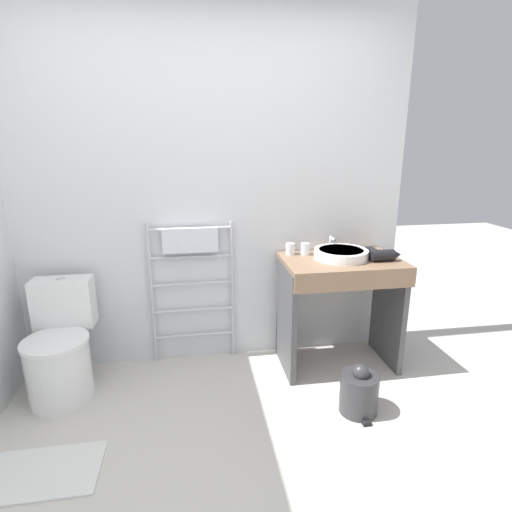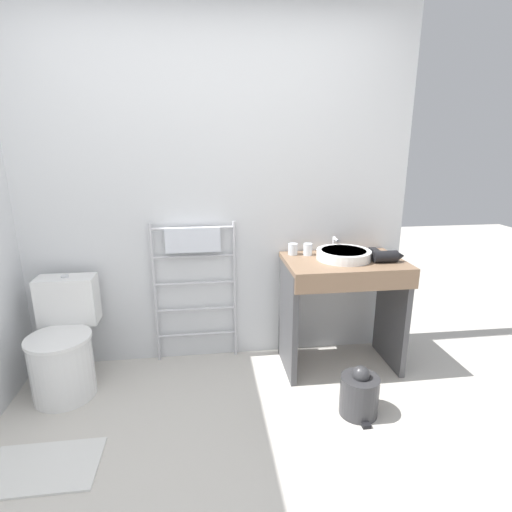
{
  "view_description": "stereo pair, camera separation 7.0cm",
  "coord_description": "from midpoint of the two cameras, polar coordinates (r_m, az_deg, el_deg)",
  "views": [
    {
      "loc": [
        -0.13,
        -1.37,
        1.61
      ],
      "look_at": [
        0.24,
        0.84,
        0.98
      ],
      "focal_mm": 28.0,
      "sensor_mm": 36.0,
      "label": 1
    },
    {
      "loc": [
        -0.06,
        -1.38,
        1.61
      ],
      "look_at": [
        0.24,
        0.84,
        0.98
      ],
      "focal_mm": 28.0,
      "sensor_mm": 36.0,
      "label": 2
    }
  ],
  "objects": [
    {
      "name": "bath_mat",
      "position": [
        2.55,
        -28.9,
        -25.48
      ],
      "size": [
        0.56,
        0.36,
        0.01
      ],
      "primitive_type": "cube",
      "color": "silver",
      "rests_on": "ground_plane"
    },
    {
      "name": "sink_basin",
      "position": [
        2.87,
        11.35,
        0.33
      ],
      "size": [
        0.38,
        0.38,
        0.07
      ],
      "color": "white",
      "rests_on": "vanity_counter"
    },
    {
      "name": "towel_radiator",
      "position": [
        2.93,
        -9.89,
        -1.22
      ],
      "size": [
        0.62,
        0.06,
        1.07
      ],
      "color": "silver",
      "rests_on": "ground_plane"
    },
    {
      "name": "cup_near_wall",
      "position": [
        2.93,
        4.23,
        1.03
      ],
      "size": [
        0.07,
        0.07,
        0.08
      ],
      "color": "silver",
      "rests_on": "vanity_counter"
    },
    {
      "name": "hair_dryer",
      "position": [
        2.89,
        16.98,
        0.17
      ],
      "size": [
        0.22,
        0.19,
        0.08
      ],
      "color": "black",
      "rests_on": "vanity_counter"
    },
    {
      "name": "trash_bin",
      "position": [
        2.66,
        13.74,
        -18.34
      ],
      "size": [
        0.23,
        0.27,
        0.33
      ],
      "color": "#333335",
      "rests_on": "ground_plane"
    },
    {
      "name": "faucet",
      "position": [
        3.05,
        10.07,
        2.04
      ],
      "size": [
        0.02,
        0.1,
        0.11
      ],
      "color": "silver",
      "rests_on": "vanity_counter"
    },
    {
      "name": "wall_back",
      "position": [
        2.93,
        -7.59,
        9.58
      ],
      "size": [
        2.92,
        0.12,
        2.6
      ],
      "primitive_type": "cube",
      "color": "silver",
      "rests_on": "ground_plane"
    },
    {
      "name": "vanity_counter",
      "position": [
        2.95,
        11.25,
        -5.67
      ],
      "size": [
        0.83,
        0.56,
        0.83
      ],
      "color": "#84664C",
      "rests_on": "ground_plane"
    },
    {
      "name": "cup_near_edge",
      "position": [
        2.93,
        6.35,
        1.01
      ],
      "size": [
        0.06,
        0.06,
        0.09
      ],
      "color": "silver",
      "rests_on": "vanity_counter"
    },
    {
      "name": "toilet",
      "position": [
        2.97,
        -26.79,
        -12.07
      ],
      "size": [
        0.4,
        0.55,
        0.75
      ],
      "color": "white",
      "rests_on": "ground_plane"
    }
  ]
}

